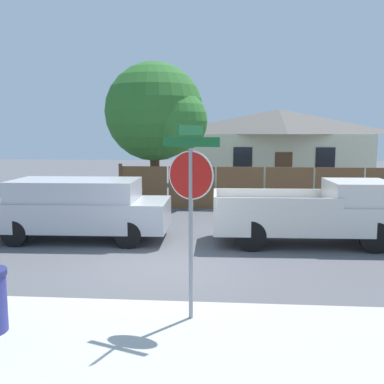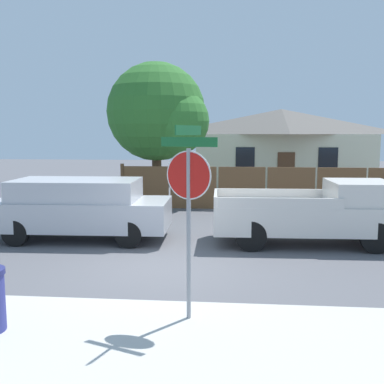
# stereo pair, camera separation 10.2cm
# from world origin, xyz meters

# --- Properties ---
(ground_plane) EXTENTS (80.00, 80.00, 0.00)m
(ground_plane) POSITION_xyz_m (0.00, 0.00, 0.00)
(ground_plane) COLOR #56565B
(sidewalk_strip) EXTENTS (36.00, 3.20, 0.01)m
(sidewalk_strip) POSITION_xyz_m (0.00, -3.60, 0.00)
(sidewalk_strip) COLOR beige
(sidewalk_strip) RESTS_ON ground
(wooden_fence) EXTENTS (13.54, 0.12, 1.78)m
(wooden_fence) POSITION_xyz_m (3.84, 8.00, 0.84)
(wooden_fence) COLOR brown
(wooden_fence) RESTS_ON ground
(house) EXTENTS (10.32, 6.05, 4.38)m
(house) POSITION_xyz_m (4.37, 17.11, 2.27)
(house) COLOR beige
(house) RESTS_ON ground
(oak_tree) EXTENTS (4.31, 4.10, 5.94)m
(oak_tree) POSITION_xyz_m (-1.46, 9.05, 3.79)
(oak_tree) COLOR brown
(oak_tree) RESTS_ON ground
(red_suv) EXTENTS (4.99, 2.14, 1.71)m
(red_suv) POSITION_xyz_m (-2.72, 2.50, 0.93)
(red_suv) COLOR #B7B7BC
(red_suv) RESTS_ON ground
(orange_pickup) EXTENTS (5.08, 2.08, 1.73)m
(orange_pickup) POSITION_xyz_m (3.81, 2.51, 0.86)
(orange_pickup) COLOR silver
(orange_pickup) RESTS_ON ground
(stop_sign) EXTENTS (0.92, 0.83, 3.12)m
(stop_sign) POSITION_xyz_m (0.87, -2.70, 2.13)
(stop_sign) COLOR gray
(stop_sign) RESTS_ON ground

